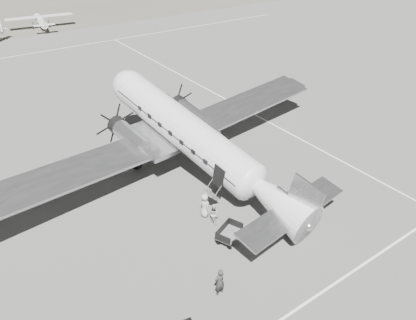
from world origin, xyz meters
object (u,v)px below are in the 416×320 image
object	(u,v)px
ground_crew	(220,282)
ramp_agent	(214,213)
baggage_cart_near	(229,234)
passenger	(205,205)
dc3_airliner	(193,139)
light_plane_right	(41,22)

from	to	relation	value
ground_crew	ramp_agent	xyz separation A→B (m)	(3.19, 4.93, -0.13)
baggage_cart_near	passenger	size ratio (longest dim) A/B	1.02
ramp_agent	passenger	distance (m)	0.94
ramp_agent	dc3_airliner	bearing A→B (deg)	-22.48
light_plane_right	ground_crew	world-z (taller)	light_plane_right
light_plane_right	ground_crew	xyz separation A→B (m)	(-8.84, -65.06, -0.31)
light_plane_right	ground_crew	size ratio (longest dim) A/B	6.53
dc3_airliner	light_plane_right	distance (m)	54.51
light_plane_right	ramp_agent	distance (m)	60.39
baggage_cart_near	ground_crew	bearing A→B (deg)	-157.80
dc3_airliner	ramp_agent	bearing A→B (deg)	-117.72
dc3_airliner	light_plane_right	xyz separation A→B (m)	(3.51, 54.36, -1.87)
ground_crew	ramp_agent	world-z (taller)	ground_crew
dc3_airliner	passenger	xyz separation A→B (m)	(-2.26, -4.84, -2.17)
passenger	light_plane_right	bearing A→B (deg)	-1.89
dc3_airliner	ground_crew	size ratio (longest dim) A/B	18.46
light_plane_right	passenger	distance (m)	59.49
light_plane_right	baggage_cart_near	distance (m)	62.35
dc3_airliner	baggage_cart_near	distance (m)	8.46
dc3_airliner	light_plane_right	bearing A→B (deg)	78.95
ground_crew	ramp_agent	size ratio (longest dim) A/B	1.17
ground_crew	ramp_agent	distance (m)	5.88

